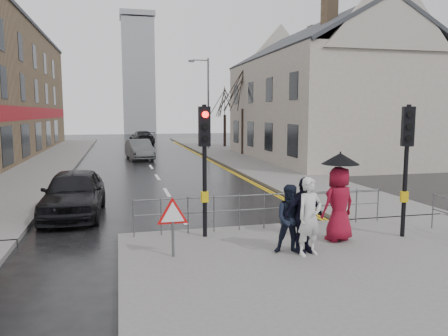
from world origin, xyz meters
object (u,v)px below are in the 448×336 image
pedestrian_d (303,215)px  car_parked (74,193)px  pedestrian_a (310,217)px  pedestrian_b (291,219)px  pedestrian_with_umbrella (339,195)px  car_mid (139,150)px

pedestrian_d → car_parked: (-5.51, 5.61, -0.26)m
pedestrian_a → pedestrian_b: pedestrian_a is taller
pedestrian_with_umbrella → car_mid: bearing=99.9°
pedestrian_d → pedestrian_a: bearing=-87.6°
car_parked → car_mid: car_parked is taller
pedestrian_a → pedestrian_b: (-0.34, 0.22, -0.09)m
pedestrian_b → car_parked: size_ratio=0.36×
pedestrian_with_umbrella → car_parked: bearing=143.8°
pedestrian_a → car_mid: (-2.67, 22.96, -0.31)m
pedestrian_b → pedestrian_d: size_ratio=0.91×
pedestrian_b → pedestrian_d: (0.29, -0.01, 0.08)m
pedestrian_d → car_mid: (-2.61, 22.76, -0.30)m
pedestrian_a → car_parked: 8.05m
pedestrian_a → pedestrian_d: bearing=90.3°
pedestrian_a → car_mid: size_ratio=0.41×
car_parked → car_mid: (2.90, 17.15, -0.04)m
pedestrian_b → pedestrian_d: pedestrian_d is taller
pedestrian_a → car_parked: bearing=118.2°
pedestrian_b → car_mid: 22.87m
pedestrian_a → car_mid: 23.12m
pedestrian_with_umbrella → car_parked: (-6.76, 4.94, -0.55)m
pedestrian_with_umbrella → pedestrian_d: bearing=-151.7°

